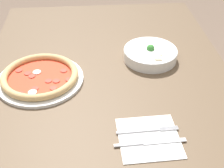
{
  "coord_description": "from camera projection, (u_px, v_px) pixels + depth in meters",
  "views": [
    {
      "loc": [
        0.98,
        -0.06,
        1.45
      ],
      "look_at": [
        0.09,
        0.01,
        0.76
      ],
      "focal_mm": 50.0,
      "sensor_mm": 36.0,
      "label": 1
    }
  ],
  "objects": [
    {
      "name": "knife",
      "position": [
        147.0,
        143.0,
        0.92
      ],
      "size": [
        0.02,
        0.22,
        0.01
      ],
      "rotation": [
        0.0,
        0.0,
        1.61
      ],
      "color": "silver",
      "rests_on": "napkin"
    },
    {
      "name": "pizza",
      "position": [
        40.0,
        77.0,
        1.17
      ],
      "size": [
        0.32,
        0.32,
        0.04
      ],
      "color": "white",
      "rests_on": "dining_table"
    },
    {
      "name": "dining_table",
      "position": [
        108.0,
        93.0,
        1.27
      ],
      "size": [
        1.34,
        0.97,
        0.74
      ],
      "color": "brown",
      "rests_on": "ground_plane"
    },
    {
      "name": "napkin",
      "position": [
        149.0,
        138.0,
        0.95
      ],
      "size": [
        0.19,
        0.19,
        0.0
      ],
      "color": "white",
      "rests_on": "dining_table"
    },
    {
      "name": "bowl",
      "position": [
        150.0,
        54.0,
        1.28
      ],
      "size": [
        0.22,
        0.22,
        0.07
      ],
      "color": "white",
      "rests_on": "dining_table"
    },
    {
      "name": "fork",
      "position": [
        147.0,
        130.0,
        0.96
      ],
      "size": [
        0.02,
        0.2,
        0.0
      ],
      "rotation": [
        0.0,
        0.0,
        1.61
      ],
      "color": "silver",
      "rests_on": "napkin"
    }
  ]
}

